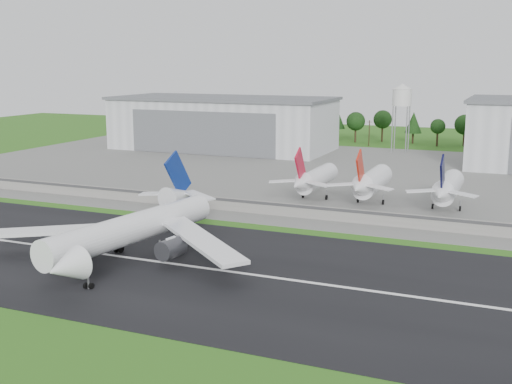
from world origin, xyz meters
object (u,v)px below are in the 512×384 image
at_px(parked_jet_red_a, 313,179).
at_px(parked_jet_red_b, 370,182).
at_px(parked_jet_navy, 447,188).
at_px(main_airliner, 131,235).

xyz_separation_m(parked_jet_red_a, parked_jet_red_b, (16.05, 0.04, 0.27)).
bearing_deg(parked_jet_navy, parked_jet_red_a, -179.96).
relative_size(parked_jet_red_a, parked_jet_navy, 1.00).
bearing_deg(parked_jet_red_b, parked_jet_red_a, -179.86).
bearing_deg(parked_jet_red_b, main_airliner, -115.50).
height_order(parked_jet_red_a, parked_jet_red_b, parked_jet_red_b).
xyz_separation_m(main_airliner, parked_jet_red_b, (31.97, 67.01, 1.42)).
distance_m(parked_jet_red_b, parked_jet_navy, 20.16).
relative_size(parked_jet_red_b, parked_jet_navy, 1.00).
bearing_deg(parked_jet_navy, parked_jet_red_b, 179.96).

